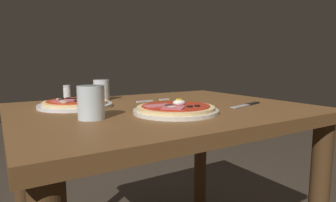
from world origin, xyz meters
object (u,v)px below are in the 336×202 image
pizza_across_left (75,104)px  dining_table (163,139)px  water_glass_near (91,105)px  fork (151,101)px  knife (248,105)px  salt_shaker (67,93)px  water_glass_far (101,91)px  pizza_foreground (176,109)px

pizza_across_left → dining_table: bearing=-29.2°
water_glass_near → fork: water_glass_near is taller
dining_table → water_glass_near: size_ratio=10.70×
knife → salt_shaker: 0.75m
fork → dining_table: bearing=-101.4°
fork → salt_shaker: 0.36m
fork → knife: (0.26, -0.30, 0.00)m
dining_table → water_glass_near: (-0.30, -0.10, 0.17)m
water_glass_far → fork: bearing=-38.9°
pizza_foreground → pizza_across_left: size_ratio=1.04×
salt_shaker → pizza_across_left: bearing=-93.7°
knife → dining_table: bearing=153.0°
water_glass_far → fork: (0.17, -0.14, -0.04)m
dining_table → pizza_across_left: 0.35m
pizza_foreground → salt_shaker: salt_shaker is taller
water_glass_far → knife: bearing=-45.4°
pizza_foreground → dining_table: bearing=76.1°
salt_shaker → dining_table: bearing=-52.8°
dining_table → water_glass_near: 0.36m
dining_table → water_glass_near: water_glass_near is taller
water_glass_far → fork: 0.22m
water_glass_near → knife: bearing=-4.8°
water_glass_far → pizza_across_left: bearing=-137.6°
dining_table → pizza_foreground: pizza_foreground is taller
water_glass_near → knife: (0.59, -0.05, -0.04)m
dining_table → fork: (0.03, 0.15, 0.13)m
fork → pizza_foreground: bearing=-102.6°
fork → water_glass_far: bearing=141.1°
fork → salt_shaker: (-0.30, 0.20, 0.03)m
pizza_foreground → knife: pizza_foreground is taller
pizza_across_left → salt_shaker: size_ratio=3.98×
pizza_foreground → knife: size_ratio=1.44×
pizza_across_left → salt_shaker: bearing=86.3°
pizza_foreground → knife: (0.33, -0.01, -0.01)m
water_glass_far → salt_shaker: 0.15m
dining_table → salt_shaker: (-0.27, 0.36, 0.16)m
salt_shaker → knife: bearing=-41.9°
dining_table → pizza_across_left: size_ratio=3.91×
fork → salt_shaker: bearing=145.8°
pizza_foreground → fork: bearing=77.4°
dining_table → knife: knife is taller
fork → salt_shaker: size_ratio=2.36×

